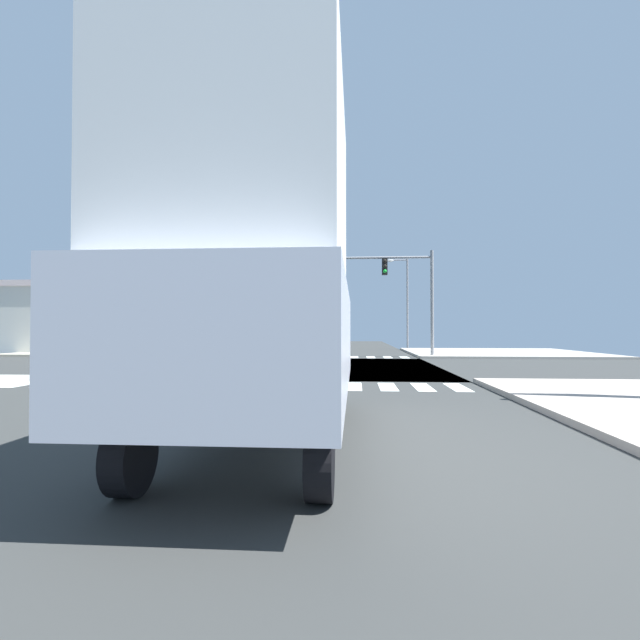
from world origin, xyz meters
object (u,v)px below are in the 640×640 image
at_px(traffic_signal_mast, 391,279).
at_px(box_truck_queued_2, 267,320).
at_px(box_truck_nearside_1, 266,269).
at_px(sedan_crossing_2, 280,334).
at_px(street_lamp, 404,295).
at_px(bank_building, 61,319).

bearing_deg(traffic_signal_mast, box_truck_queued_2, 123.84).
xyz_separation_m(box_truck_nearside_1, sedan_crossing_2, (-7.00, 45.15, -1.45)).
relative_size(street_lamp, bank_building, 0.43).
bearing_deg(traffic_signal_mast, sedan_crossing_2, 114.23).
relative_size(traffic_signal_mast, bank_building, 0.36).
distance_m(traffic_signal_mast, box_truck_queued_2, 18.93).
height_order(traffic_signal_mast, box_truck_nearside_1, traffic_signal_mast).
relative_size(traffic_signal_mast, box_truck_nearside_1, 0.89).
distance_m(street_lamp, sedan_crossing_2, 17.87).
relative_size(traffic_signal_mast, box_truck_queued_2, 0.89).
bearing_deg(box_truck_queued_2, box_truck_nearside_1, 100.58).
bearing_deg(bank_building, street_lamp, 10.78).
height_order(traffic_signal_mast, box_truck_queued_2, traffic_signal_mast).
relative_size(box_truck_nearside_1, box_truck_queued_2, 1.00).
height_order(bank_building, box_truck_queued_2, bank_building).
bearing_deg(box_truck_nearside_1, bank_building, 127.35).
height_order(bank_building, sedan_crossing_2, bank_building).
xyz_separation_m(traffic_signal_mast, bank_building, (-24.61, 5.83, -2.26)).
bearing_deg(bank_building, traffic_signal_mast, -13.33).
distance_m(street_lamp, box_truck_queued_2, 13.43).
height_order(street_lamp, box_truck_queued_2, street_lamp).
xyz_separation_m(bank_building, sedan_crossing_2, (14.14, 17.44, -1.36)).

